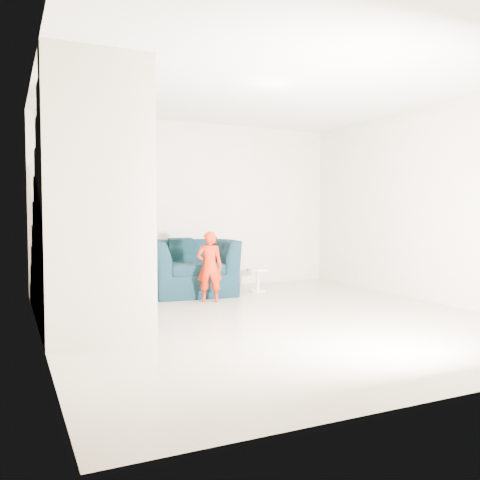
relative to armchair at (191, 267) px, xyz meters
name	(u,v)px	position (x,y,z in m)	size (l,w,h in m)	color
floor	(272,318)	(0.27, -2.07, -0.41)	(5.50, 5.50, 0.00)	tan
ceiling	(272,83)	(0.27, -2.07, 2.29)	(5.50, 5.50, 0.00)	silver
back_wall	(192,205)	(0.27, 0.68, 0.94)	(5.00, 5.00, 0.00)	#C2B49E
front_wall	(471,193)	(0.27, -4.82, 0.94)	(5.00, 5.00, 0.00)	#C2B49E
left_wall	(39,199)	(-2.23, -2.07, 0.94)	(5.50, 5.50, 0.00)	#C2B49E
right_wall	(434,204)	(2.77, -2.07, 0.94)	(5.50, 5.50, 0.00)	#C2B49E
armchair	(191,267)	(0.00, 0.00, 0.00)	(1.26, 1.10, 0.82)	black
toddler	(210,267)	(0.01, -0.76, 0.08)	(0.36, 0.23, 0.97)	#912804
side_table	(258,276)	(1.05, -0.17, -0.17)	(0.36, 0.36, 0.36)	silver
staircase	(86,238)	(-1.73, -1.52, 0.54)	(1.02, 3.03, 3.62)	#ADA089
cushion	(180,250)	(-0.05, 0.34, 0.24)	(0.38, 0.11, 0.36)	black
throw	(157,261)	(-0.50, 0.08, 0.11)	(0.05, 0.53, 0.60)	black
phone	(215,240)	(0.08, -0.80, 0.44)	(0.02, 0.05, 0.10)	black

